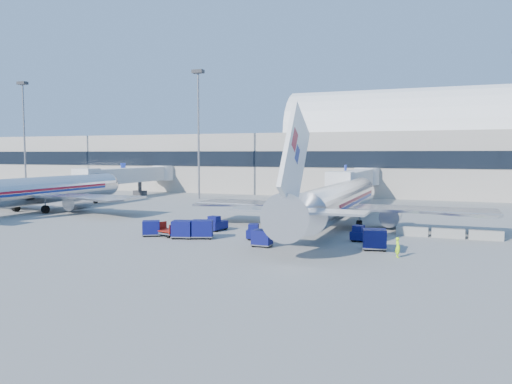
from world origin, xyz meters
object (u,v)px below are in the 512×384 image
at_px(jetbridge_mid, 133,175).
at_px(barrier_mid, 448,233).
at_px(airliner_mid, 36,191).
at_px(tug_right, 363,234).
at_px(mast_far_west, 24,120).
at_px(mast_west, 198,115).
at_px(airliner_main, 337,201).
at_px(jetbridge_near, 356,180).
at_px(tug_lead, 258,233).
at_px(barrier_far, 486,235).
at_px(cart_solo_near, 262,238).
at_px(ramp_worker, 398,247).
at_px(cart_train_b, 182,229).
at_px(cart_train_c, 151,228).
at_px(cart_solo_far, 375,239).
at_px(tug_left, 216,224).
at_px(cart_train_a, 203,229).
at_px(cart_open_red, 168,232).
at_px(barrier_near, 412,231).

bearing_deg(jetbridge_mid, barrier_mid, -27.35).
relative_size(airliner_mid, tug_right, 15.29).
xyz_separation_m(mast_far_west, mast_west, (40.00, 0.00, 0.00)).
bearing_deg(jetbridge_mid, airliner_main, -30.64).
bearing_deg(jetbridge_near, tug_lead, -94.59).
distance_m(barrier_far, cart_solo_near, 21.17).
height_order(tug_right, ramp_worker, ramp_worker).
distance_m(jetbridge_mid, barrier_mid, 62.81).
xyz_separation_m(cart_train_b, cart_train_c, (-3.52, 0.12, -0.11)).
relative_size(tug_right, cart_train_c, 1.14).
relative_size(cart_train_b, cart_solo_far, 1.02).
xyz_separation_m(airliner_main, airliner_mid, (-42.00, 0.00, 0.00)).
height_order(mast_far_west, cart_train_c, mast_far_west).
xyz_separation_m(jetbridge_mid, mast_far_west, (-25.60, -0.81, 10.86)).
relative_size(barrier_far, tug_right, 1.23).
xyz_separation_m(barrier_mid, cart_train_b, (-23.54, -9.42, 0.47)).
distance_m(mast_west, tug_left, 39.54).
distance_m(cart_train_a, cart_open_red, 3.72).
relative_size(barrier_far, cart_solo_near, 1.75).
bearing_deg(barrier_mid, mast_west, 145.86).
bearing_deg(barrier_far, barrier_mid, 180.00).
relative_size(jetbridge_mid, cart_solo_near, 16.02).
bearing_deg(jetbridge_near, tug_left, -105.26).
bearing_deg(cart_train_b, cart_solo_far, -12.97).
xyz_separation_m(cart_train_a, cart_solo_far, (16.01, 0.05, -0.00)).
bearing_deg(jetbridge_mid, barrier_far, -26.02).
bearing_deg(barrier_near, jetbridge_near, 109.85).
relative_size(airliner_main, cart_solo_far, 16.72).
bearing_deg(cart_train_b, ramp_worker, -19.82).
bearing_deg(cart_open_red, cart_solo_near, 8.70).
bearing_deg(airliner_main, tug_lead, -118.03).
bearing_deg(tug_lead, airliner_mid, 151.72).
bearing_deg(jetbridge_mid, cart_train_a, -47.88).
height_order(tug_lead, cart_train_b, cart_train_b).
distance_m(airliner_mid, cart_solo_far, 48.91).
bearing_deg(tug_left, cart_train_c, 150.20).
bearing_deg(barrier_near, cart_solo_far, -105.63).
bearing_deg(cart_solo_near, barrier_far, 31.12).
bearing_deg(jetbridge_mid, ramp_worker, -37.41).
bearing_deg(cart_train_b, barrier_far, 4.05).
bearing_deg(cart_solo_near, barrier_near, 43.16).
height_order(barrier_near, tug_lead, tug_lead).
relative_size(mast_west, cart_solo_near, 13.17).
relative_size(airliner_main, cart_solo_near, 21.71).
bearing_deg(barrier_far, barrier_near, 180.00).
xyz_separation_m(barrier_mid, tug_left, (-22.62, -3.88, 0.27)).
xyz_separation_m(airliner_mid, cart_train_a, (31.56, -11.25, -1.99)).
bearing_deg(cart_train_c, cart_train_a, -24.44).
bearing_deg(jetbridge_mid, tug_right, -34.96).
distance_m(airliner_main, cart_train_c, 19.81).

